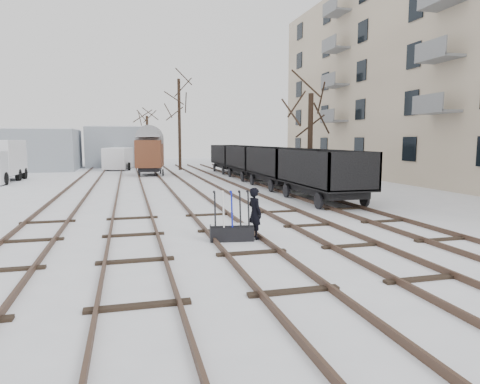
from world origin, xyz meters
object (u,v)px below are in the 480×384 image
object	(u,v)px
worker	(255,213)
box_van_wagon	(150,153)
panel_van	(118,158)
freight_wagon_a	(323,182)
ground_frame	(232,231)

from	to	relation	value
worker	box_van_wagon	distance (m)	25.09
worker	panel_van	size ratio (longest dim) A/B	0.30
worker	box_van_wagon	world-z (taller)	box_van_wagon
freight_wagon_a	panel_van	bearing A→B (deg)	110.93
ground_frame	worker	world-z (taller)	worker
freight_wagon_a	panel_van	size ratio (longest dim) A/B	1.15
ground_frame	box_van_wagon	distance (m)	25.17
worker	freight_wagon_a	world-z (taller)	freight_wagon_a
freight_wagon_a	panel_van	world-z (taller)	freight_wagon_a
ground_frame	box_van_wagon	xyz separation A→B (m)	(-1.09, 25.10, 1.63)
box_van_wagon	freight_wagon_a	bearing A→B (deg)	-60.35
ground_frame	worker	size ratio (longest dim) A/B	0.95
worker	freight_wagon_a	distance (m)	8.54
freight_wagon_a	box_van_wagon	world-z (taller)	box_van_wagon
box_van_wagon	panel_van	size ratio (longest dim) A/B	0.86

